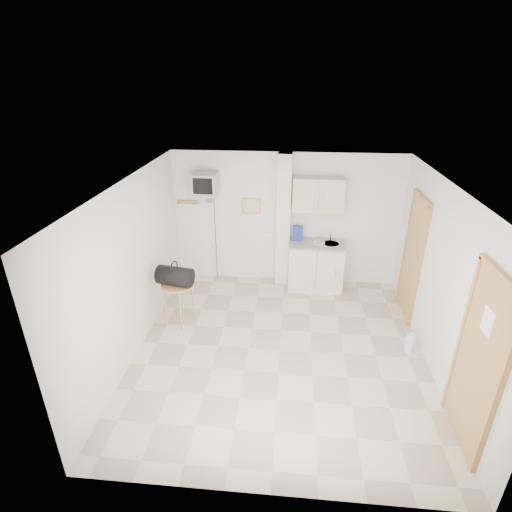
# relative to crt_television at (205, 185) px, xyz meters

# --- Properties ---
(ground) EXTENTS (4.50, 4.50, 0.00)m
(ground) POSITION_rel_crt_television_xyz_m (1.45, -2.02, -1.94)
(ground) COLOR beige
(ground) RESTS_ON ground
(room_envelope) EXTENTS (4.24, 4.54, 2.55)m
(room_envelope) POSITION_rel_crt_television_xyz_m (1.69, -1.93, -0.40)
(room_envelope) COLOR white
(room_envelope) RESTS_ON ground
(kitchenette) EXTENTS (1.03, 0.58, 2.10)m
(kitchenette) POSITION_rel_crt_television_xyz_m (2.02, -0.02, -1.13)
(kitchenette) COLOR silver
(kitchenette) RESTS_ON ground
(crt_television) EXTENTS (0.44, 0.45, 2.15)m
(crt_television) POSITION_rel_crt_television_xyz_m (0.00, 0.00, 0.00)
(crt_television) COLOR slate
(crt_television) RESTS_ON ground
(round_table) EXTENTS (0.53, 0.53, 0.73)m
(round_table) POSITION_rel_crt_television_xyz_m (-0.20, -1.46, -1.33)
(round_table) COLOR #B47949
(round_table) RESTS_ON ground
(duffel_bag) EXTENTS (0.60, 0.40, 0.41)m
(duffel_bag) POSITION_rel_crt_television_xyz_m (-0.22, -1.50, -1.05)
(duffel_bag) COLOR black
(duffel_bag) RESTS_ON round_table
(water_bottle) EXTENTS (0.12, 0.12, 0.35)m
(water_bottle) POSITION_rel_crt_television_xyz_m (3.34, -1.89, -1.78)
(water_bottle) COLOR #B6D8F8
(water_bottle) RESTS_ON ground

